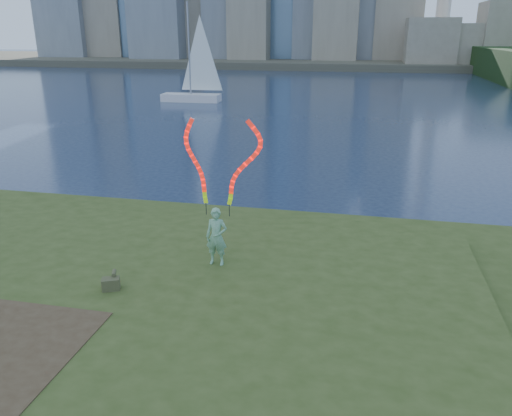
# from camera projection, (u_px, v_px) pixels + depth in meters

# --- Properties ---
(ground) EXTENTS (320.00, 320.00, 0.00)m
(ground) POSITION_uv_depth(u_px,v_px,m) (174.00, 308.00, 11.69)
(ground) COLOR #1B2844
(ground) RESTS_ON ground
(grassy_knoll) EXTENTS (20.00, 18.00, 0.80)m
(grassy_knoll) POSITION_uv_depth(u_px,v_px,m) (129.00, 355.00, 9.46)
(grassy_knoll) COLOR #39481A
(grassy_knoll) RESTS_ON ground
(far_shore) EXTENTS (320.00, 40.00, 1.20)m
(far_shore) POSITION_uv_depth(u_px,v_px,m) (347.00, 61.00, 99.04)
(far_shore) COLOR #4E4939
(far_shore) RESTS_ON ground
(woman_with_ribbons) EXTENTS (1.97, 0.34, 3.83)m
(woman_with_ribbons) POSITION_uv_depth(u_px,v_px,m) (216.00, 206.00, 11.67)
(woman_with_ribbons) COLOR #1F7936
(woman_with_ribbons) RESTS_ON grassy_knoll
(canvas_bag) EXTENTS (0.44, 0.50, 0.36)m
(canvas_bag) POSITION_uv_depth(u_px,v_px,m) (111.00, 283.00, 10.88)
(canvas_bag) COLOR #424824
(canvas_bag) RESTS_ON grassy_knoll
(sailboat) EXTENTS (5.74, 1.85, 8.70)m
(sailboat) POSITION_uv_depth(u_px,v_px,m) (194.00, 85.00, 45.80)
(sailboat) COLOR white
(sailboat) RESTS_ON ground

